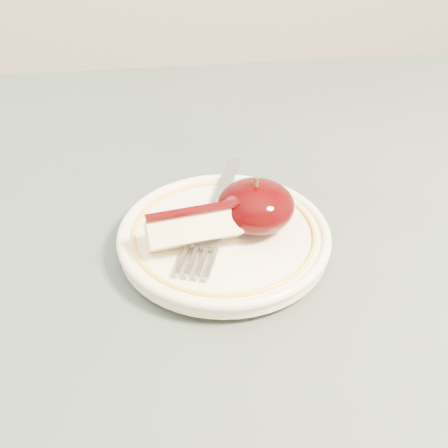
{
  "coord_description": "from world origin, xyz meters",
  "views": [
    {
      "loc": [
        -0.05,
        -0.36,
        1.09
      ],
      "look_at": [
        0.0,
        0.05,
        0.78
      ],
      "focal_mm": 50.0,
      "sensor_mm": 36.0,
      "label": 1
    }
  ],
  "objects": [
    {
      "name": "table",
      "position": [
        0.0,
        0.0,
        0.66
      ],
      "size": [
        0.9,
        0.9,
        0.75
      ],
      "color": "brown",
      "rests_on": "ground"
    },
    {
      "name": "apple_wedge",
      "position": [
        -0.02,
        0.04,
        0.79
      ],
      "size": [
        0.08,
        0.04,
        0.04
      ],
      "rotation": [
        0.0,
        0.0,
        0.16
      ],
      "color": "#F5E6B5",
      "rests_on": "plate"
    },
    {
      "name": "apple_half",
      "position": [
        0.03,
        0.06,
        0.79
      ],
      "size": [
        0.07,
        0.06,
        0.05
      ],
      "color": "black",
      "rests_on": "plate"
    },
    {
      "name": "fork",
      "position": [
        -0.0,
        0.07,
        0.77
      ],
      "size": [
        0.07,
        0.17,
        0.0
      ],
      "rotation": [
        0.0,
        0.0,
        1.24
      ],
      "color": "gray",
      "rests_on": "plate"
    },
    {
      "name": "plate",
      "position": [
        0.0,
        0.05,
        0.76
      ],
      "size": [
        0.18,
        0.18,
        0.02
      ],
      "color": "white",
      "rests_on": "table"
    }
  ]
}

